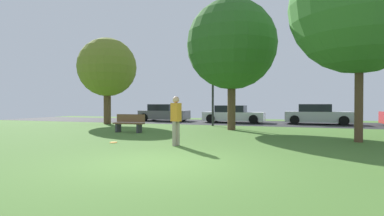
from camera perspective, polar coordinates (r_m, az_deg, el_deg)
name	(u,v)px	position (r m, az deg, el deg)	size (l,w,h in m)	color
ground_plane	(161,163)	(7.38, -5.81, -10.38)	(44.00, 44.00, 0.00)	#47702D
road_strip	(254,123)	(22.81, 11.57, -2.80)	(44.00, 6.40, 0.01)	#28282B
birch_tree_lone	(360,5)	(13.34, 29.15, 16.68)	(5.11, 5.11, 7.66)	brown
maple_tree_near	(107,68)	(22.21, -15.77, 7.38)	(4.09, 4.09, 6.06)	brown
oak_tree_right	(232,45)	(16.93, 7.51, 11.78)	(4.90, 4.90, 7.12)	brown
person_catcher	(176,118)	(10.29, -3.05, -1.98)	(0.38, 0.33, 1.68)	gray
frisbee_disc	(113,142)	(11.47, -14.67, -6.32)	(0.27, 0.27, 0.03)	orange
parked_car_grey	(164,113)	(25.15, -5.36, -1.00)	(4.01, 2.02, 1.39)	slate
parked_car_white	(233,115)	(23.09, 7.81, -1.25)	(4.54, 2.03, 1.30)	white
parked_car_silver	(317,115)	(22.86, 22.59, -1.22)	(4.37, 2.12, 1.40)	#B7B7BC
park_bench	(129,123)	(15.44, -11.79, -2.81)	(1.60, 0.45, 0.90)	brown
street_lamp_post	(213,91)	(19.47, 3.96, 3.22)	(0.14, 0.14, 4.50)	#2D2D33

